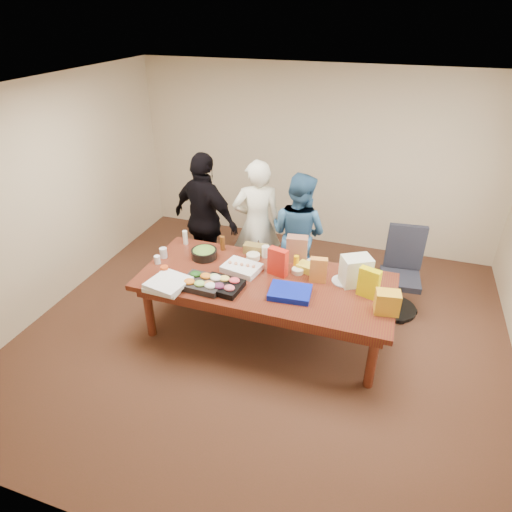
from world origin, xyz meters
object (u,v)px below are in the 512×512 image
(person_right, at_px, (298,234))
(sheet_cake, at_px, (242,268))
(office_chair, at_px, (400,276))
(conference_table, at_px, (265,307))
(person_center, at_px, (257,224))
(salad_bowl, at_px, (204,254))

(person_right, xyz_separation_m, sheet_cake, (-0.42, -0.97, -0.03))
(person_right, relative_size, sheet_cake, 4.01)
(office_chair, xyz_separation_m, person_right, (-1.32, 0.14, 0.28))
(conference_table, distance_m, person_center, 1.23)
(person_center, distance_m, salad_bowl, 0.90)
(person_right, bearing_deg, person_center, 20.77)
(person_center, height_order, sheet_cake, person_center)
(salad_bowl, bearing_deg, conference_table, -15.27)
(person_right, bearing_deg, salad_bowl, 59.85)
(conference_table, height_order, person_center, person_center)
(person_center, bearing_deg, person_right, 159.79)
(person_center, xyz_separation_m, sheet_cake, (0.13, -0.95, -0.09))
(person_right, height_order, salad_bowl, person_right)
(person_center, height_order, person_right, person_center)
(office_chair, bearing_deg, person_center, 170.79)
(conference_table, distance_m, salad_bowl, 0.97)
(person_right, distance_m, sheet_cake, 1.06)
(person_center, relative_size, salad_bowl, 5.64)
(conference_table, height_order, sheet_cake, sheet_cake)
(person_right, bearing_deg, conference_table, 102.87)
(office_chair, distance_m, person_right, 1.36)
(person_right, bearing_deg, sheet_cake, 85.34)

